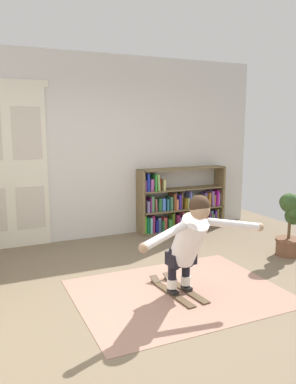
% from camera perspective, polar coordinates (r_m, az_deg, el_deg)
% --- Properties ---
extents(ground_plane, '(7.20, 7.20, 0.00)m').
position_cam_1_polar(ground_plane, '(4.14, 1.89, -16.05)').
color(ground_plane, brown).
extents(back_wall, '(6.00, 0.10, 2.90)m').
position_cam_1_polar(back_wall, '(6.17, -8.87, 6.46)').
color(back_wall, beige).
rests_on(back_wall, ground).
extents(double_door, '(1.22, 0.05, 2.45)m').
position_cam_1_polar(double_door, '(5.92, -19.97, 3.70)').
color(double_door, beige).
rests_on(double_door, ground).
extents(rug, '(2.22, 1.69, 0.01)m').
position_cam_1_polar(rug, '(4.36, 4.58, -14.59)').
color(rug, '#9F7462').
rests_on(rug, ground).
extents(bookshelf, '(1.60, 0.30, 1.08)m').
position_cam_1_polar(bookshelf, '(6.69, 4.68, -1.99)').
color(bookshelf, brown).
rests_on(bookshelf, ground).
extents(potted_plant, '(0.41, 0.37, 0.90)m').
position_cam_1_polar(potted_plant, '(5.66, 20.32, -4.15)').
color(potted_plant, brown).
rests_on(potted_plant, ground).
extents(skis_pair, '(0.34, 0.82, 0.07)m').
position_cam_1_polar(skis_pair, '(4.37, 4.36, -14.23)').
color(skis_pair, '#503C28').
rests_on(skis_pair, rug).
extents(person_skier, '(1.48, 0.67, 1.06)m').
position_cam_1_polar(person_skier, '(3.98, 6.23, -6.88)').
color(person_skier, white).
rests_on(person_skier, skis_pair).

